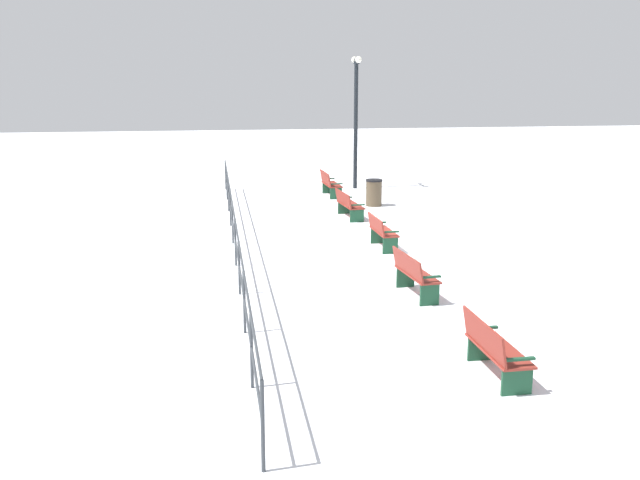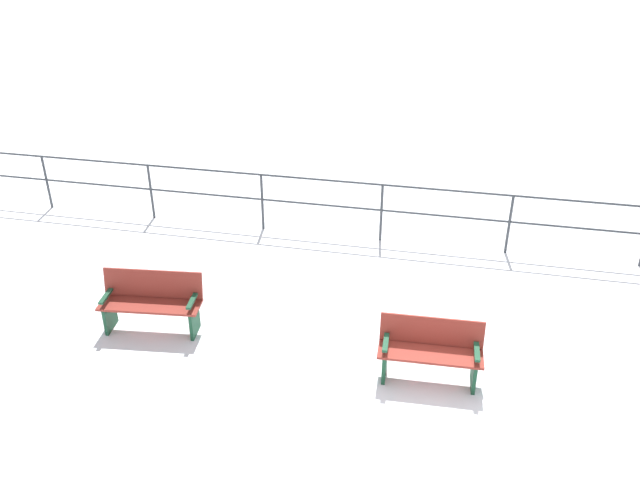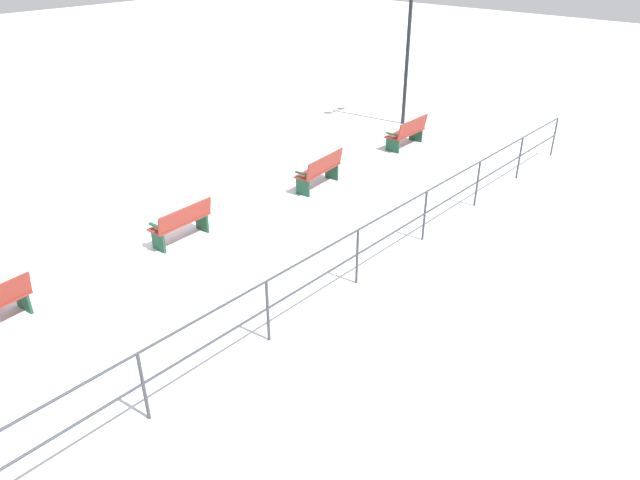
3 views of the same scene
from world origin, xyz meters
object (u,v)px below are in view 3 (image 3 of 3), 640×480
at_px(bench_third, 182,222).
at_px(lamppost_near, 410,18).
at_px(bench_nearest, 407,132).
at_px(bench_second, 320,170).

bearing_deg(bench_third, lamppost_near, -85.46).
xyz_separation_m(bench_nearest, bench_third, (0.19, 8.28, -0.00)).
distance_m(bench_second, bench_third, 4.16).
height_order(bench_second, lamppost_near, lamppost_near).
bearing_deg(bench_second, bench_third, 79.61).
height_order(bench_nearest, bench_third, bench_nearest).
relative_size(bench_nearest, lamppost_near, 0.31).
relative_size(bench_nearest, bench_third, 1.09).
xyz_separation_m(bench_nearest, bench_second, (-0.09, 4.14, 0.02)).
distance_m(bench_nearest, bench_second, 4.14).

